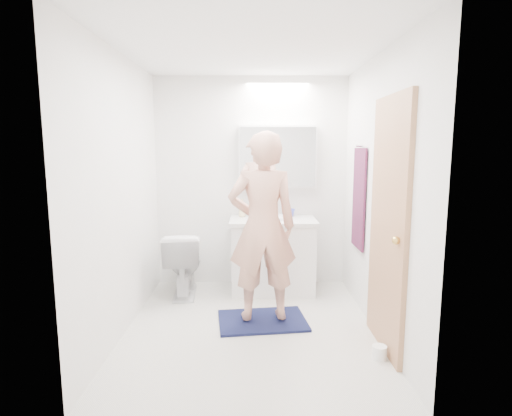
{
  "coord_description": "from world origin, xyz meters",
  "views": [
    {
      "loc": [
        0.03,
        -3.47,
        1.6
      ],
      "look_at": [
        0.05,
        0.25,
        1.05
      ],
      "focal_mm": 28.57,
      "sensor_mm": 36.0,
      "label": 1
    }
  ],
  "objects_px": {
    "person": "(263,227)",
    "soap_bottle_b": "(261,209)",
    "medicine_cabinet": "(278,157)",
    "toilet_paper_roll": "(379,352)",
    "vanity_cabinet": "(273,257)",
    "soap_bottle_a": "(242,208)",
    "toilet": "(184,263)",
    "toothbrush_cup": "(291,213)"
  },
  "relations": [
    {
      "from": "person",
      "to": "soap_bottle_b",
      "type": "bearing_deg",
      "value": -97.35
    },
    {
      "from": "medicine_cabinet",
      "to": "person",
      "type": "bearing_deg",
      "value": -100.28
    },
    {
      "from": "soap_bottle_b",
      "to": "toilet_paper_roll",
      "type": "distance_m",
      "value": 2.09
    },
    {
      "from": "vanity_cabinet",
      "to": "soap_bottle_a",
      "type": "xyz_separation_m",
      "value": [
        -0.35,
        0.15,
        0.53
      ]
    },
    {
      "from": "vanity_cabinet",
      "to": "toilet",
      "type": "bearing_deg",
      "value": -173.32
    },
    {
      "from": "toilet",
      "to": "soap_bottle_b",
      "type": "height_order",
      "value": "soap_bottle_b"
    },
    {
      "from": "toilet",
      "to": "person",
      "type": "bearing_deg",
      "value": 134.65
    },
    {
      "from": "toilet",
      "to": "soap_bottle_b",
      "type": "xyz_separation_m",
      "value": [
        0.85,
        0.3,
        0.55
      ]
    },
    {
      "from": "soap_bottle_b",
      "to": "medicine_cabinet",
      "type": "bearing_deg",
      "value": 9.2
    },
    {
      "from": "toothbrush_cup",
      "to": "toilet_paper_roll",
      "type": "xyz_separation_m",
      "value": [
        0.54,
        -1.68,
        -0.81
      ]
    },
    {
      "from": "soap_bottle_b",
      "to": "toilet_paper_roll",
      "type": "height_order",
      "value": "soap_bottle_b"
    },
    {
      "from": "toilet",
      "to": "medicine_cabinet",
      "type": "bearing_deg",
      "value": -167.09
    },
    {
      "from": "toothbrush_cup",
      "to": "medicine_cabinet",
      "type": "bearing_deg",
      "value": 161.81
    },
    {
      "from": "toilet",
      "to": "soap_bottle_a",
      "type": "relative_size",
      "value": 3.44
    },
    {
      "from": "soap_bottle_b",
      "to": "vanity_cabinet",
      "type": "bearing_deg",
      "value": -54.7
    },
    {
      "from": "medicine_cabinet",
      "to": "toothbrush_cup",
      "type": "bearing_deg",
      "value": -18.19
    },
    {
      "from": "soap_bottle_a",
      "to": "toothbrush_cup",
      "type": "bearing_deg",
      "value": 1.03
    },
    {
      "from": "person",
      "to": "toothbrush_cup",
      "type": "distance_m",
      "value": 1.07
    },
    {
      "from": "medicine_cabinet",
      "to": "soap_bottle_b",
      "type": "height_order",
      "value": "medicine_cabinet"
    },
    {
      "from": "toilet",
      "to": "toothbrush_cup",
      "type": "xyz_separation_m",
      "value": [
        1.19,
        0.28,
        0.51
      ]
    },
    {
      "from": "medicine_cabinet",
      "to": "soap_bottle_a",
      "type": "relative_size",
      "value": 4.29
    },
    {
      "from": "medicine_cabinet",
      "to": "soap_bottle_b",
      "type": "relative_size",
      "value": 4.99
    },
    {
      "from": "person",
      "to": "soap_bottle_a",
      "type": "bearing_deg",
      "value": -85.04
    },
    {
      "from": "soap_bottle_a",
      "to": "toilet_paper_roll",
      "type": "bearing_deg",
      "value": -56.69
    },
    {
      "from": "soap_bottle_a",
      "to": "soap_bottle_b",
      "type": "relative_size",
      "value": 1.17
    },
    {
      "from": "medicine_cabinet",
      "to": "person",
      "type": "relative_size",
      "value": 0.52
    },
    {
      "from": "person",
      "to": "soap_bottle_a",
      "type": "relative_size",
      "value": 8.27
    },
    {
      "from": "toilet",
      "to": "person",
      "type": "relative_size",
      "value": 0.42
    },
    {
      "from": "vanity_cabinet",
      "to": "person",
      "type": "height_order",
      "value": "person"
    },
    {
      "from": "person",
      "to": "vanity_cabinet",
      "type": "bearing_deg",
      "value": -105.95
    },
    {
      "from": "person",
      "to": "medicine_cabinet",
      "type": "bearing_deg",
      "value": -107.24
    },
    {
      "from": "toothbrush_cup",
      "to": "toilet",
      "type": "bearing_deg",
      "value": -167.01
    },
    {
      "from": "vanity_cabinet",
      "to": "person",
      "type": "relative_size",
      "value": 0.53
    },
    {
      "from": "person",
      "to": "soap_bottle_a",
      "type": "height_order",
      "value": "person"
    },
    {
      "from": "medicine_cabinet",
      "to": "toilet",
      "type": "relative_size",
      "value": 1.25
    },
    {
      "from": "medicine_cabinet",
      "to": "toilet",
      "type": "distance_m",
      "value": 1.58
    },
    {
      "from": "toilet_paper_roll",
      "to": "vanity_cabinet",
      "type": "bearing_deg",
      "value": 116.31
    },
    {
      "from": "soap_bottle_a",
      "to": "soap_bottle_b",
      "type": "bearing_deg",
      "value": 7.84
    },
    {
      "from": "medicine_cabinet",
      "to": "soap_bottle_a",
      "type": "distance_m",
      "value": 0.71
    },
    {
      "from": "toilet",
      "to": "toilet_paper_roll",
      "type": "relative_size",
      "value": 6.42
    },
    {
      "from": "medicine_cabinet",
      "to": "toilet_paper_roll",
      "type": "relative_size",
      "value": 8.0
    },
    {
      "from": "soap_bottle_b",
      "to": "person",
      "type": "bearing_deg",
      "value": -90.39
    }
  ]
}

